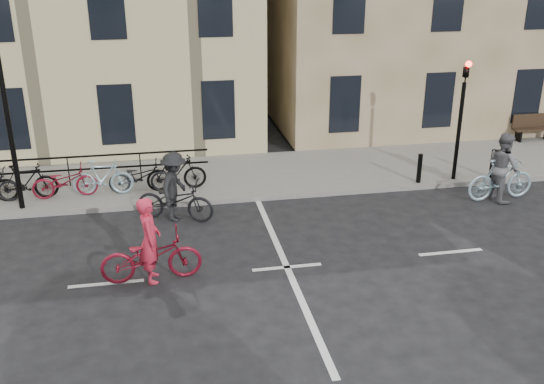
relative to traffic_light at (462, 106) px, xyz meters
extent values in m
plane|color=black|center=(-6.20, -4.34, -2.45)|extent=(120.00, 120.00, 0.00)
cube|color=slate|center=(-10.20, 1.66, -2.38)|extent=(46.00, 4.00, 0.15)
cylinder|color=black|center=(0.00, 0.01, -0.80)|extent=(0.12, 0.12, 3.00)
imported|color=black|center=(0.00, 0.01, 1.15)|extent=(0.15, 0.18, 0.90)
sphere|color=#FF0C05|center=(0.00, -0.11, 1.25)|extent=(0.18, 0.18, 0.18)
cylinder|color=black|center=(-12.70, 0.06, 0.20)|extent=(0.14, 0.14, 5.00)
cylinder|color=black|center=(-1.20, -0.09, -1.85)|extent=(0.14, 0.14, 0.90)
cylinder|color=black|center=(1.20, -0.09, -1.85)|extent=(0.14, 0.14, 0.90)
cube|color=black|center=(4.20, 3.31, -2.10)|extent=(0.06, 0.38, 0.40)
cube|color=black|center=(4.80, 3.31, -1.87)|extent=(1.60, 0.40, 0.06)
cube|color=black|center=(4.80, 3.49, -1.58)|extent=(1.60, 0.06, 0.50)
cube|color=black|center=(-11.07, 1.56, -1.83)|extent=(7.25, 0.04, 0.95)
imported|color=black|center=(-12.65, 0.66, -1.78)|extent=(1.75, 0.49, 1.05)
imported|color=maroon|center=(-11.60, 0.66, -1.83)|extent=(1.80, 0.63, 0.95)
imported|color=#93B4C1|center=(-10.55, 0.66, -1.78)|extent=(1.75, 0.49, 1.05)
imported|color=black|center=(-9.50, 0.66, -1.83)|extent=(1.80, 0.63, 0.95)
imported|color=black|center=(-8.45, 0.66, -1.78)|extent=(1.75, 0.49, 1.05)
imported|color=maroon|center=(-9.20, -4.34, -1.88)|extent=(2.19, 0.83, 1.14)
imported|color=red|center=(-9.20, -4.34, -1.49)|extent=(0.49, 0.72, 1.93)
imported|color=#93B4C1|center=(0.69, -1.46, -1.83)|extent=(2.09, 0.70, 1.24)
imported|color=#5C5B60|center=(0.69, -1.46, -1.46)|extent=(0.81, 1.01, 1.99)
imported|color=black|center=(-8.56, -1.18, -1.90)|extent=(2.23, 1.50, 1.11)
imported|color=black|center=(-8.56, -1.18, -1.51)|extent=(1.12, 1.39, 1.88)
camera|label=1|loc=(-8.79, -16.25, 4.21)|focal=40.00mm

